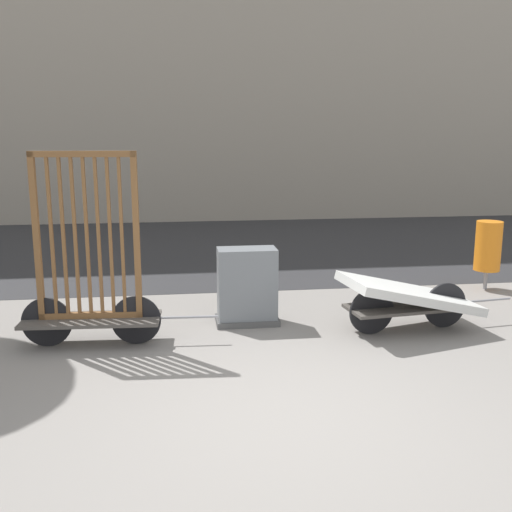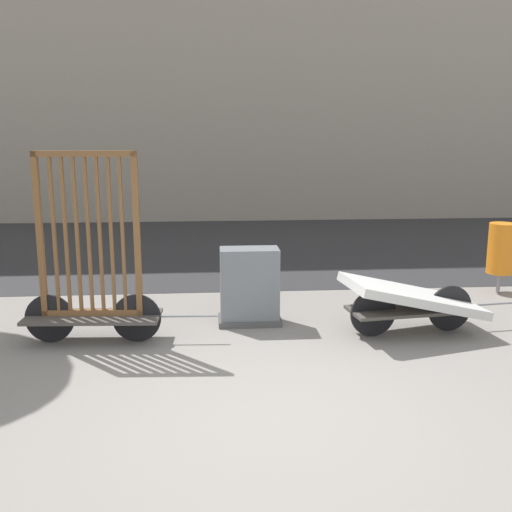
{
  "view_description": "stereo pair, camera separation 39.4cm",
  "coord_description": "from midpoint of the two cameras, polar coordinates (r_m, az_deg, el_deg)",
  "views": [
    {
      "loc": [
        -0.96,
        -4.9,
        2.49
      ],
      "look_at": [
        0.0,
        2.12,
        1.03
      ],
      "focal_mm": 42.0,
      "sensor_mm": 36.0,
      "label": 1
    },
    {
      "loc": [
        -0.57,
        -4.94,
        2.49
      ],
      "look_at": [
        0.0,
        2.12,
        1.03
      ],
      "focal_mm": 42.0,
      "sensor_mm": 36.0,
      "label": 2
    }
  ],
  "objects": [
    {
      "name": "ground_plane",
      "position": [
        5.57,
        0.96,
        -14.95
      ],
      "size": [
        60.0,
        60.0,
        0.0
      ],
      "primitive_type": "plane",
      "color": "gray"
    },
    {
      "name": "road_strip",
      "position": [
        13.44,
        -4.38,
        0.91
      ],
      "size": [
        56.0,
        7.92,
        0.01
      ],
      "color": "#2D2D30",
      "rests_on": "ground_plane"
    },
    {
      "name": "bike_cart_with_bedframe",
      "position": [
        7.35,
        -17.02,
        -2.41
      ],
      "size": [
        2.32,
        0.68,
        2.3
      ],
      "rotation": [
        0.0,
        0.0,
        -0.06
      ],
      "color": "#4C4742",
      "rests_on": "ground_plane"
    },
    {
      "name": "bike_cart_with_mattress",
      "position": [
        7.83,
        13.05,
        -3.85
      ],
      "size": [
        2.4,
        1.13,
        0.74
      ],
      "rotation": [
        0.0,
        0.0,
        0.13
      ],
      "color": "#4C4742",
      "rests_on": "ground_plane"
    },
    {
      "name": "utility_cabinet",
      "position": [
        7.92,
        -2.29,
        -3.2
      ],
      "size": [
        0.83,
        0.47,
        1.02
      ],
      "color": "#4C4C4C",
      "rests_on": "ground_plane"
    },
    {
      "name": "trash_bin",
      "position": [
        10.24,
        20.22,
        0.87
      ],
      "size": [
        0.41,
        0.41,
        1.11
      ],
      "color": "gray",
      "rests_on": "ground_plane"
    }
  ]
}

